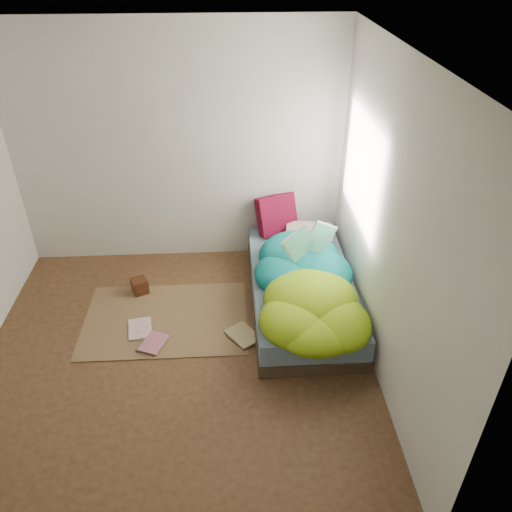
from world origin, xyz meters
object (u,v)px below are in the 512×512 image
at_px(open_book, 311,232).
at_px(floor_book_b, 144,340).
at_px(bed, 301,291).
at_px(floor_book_a, 128,331).
at_px(wooden_box, 140,286).
at_px(pillow_magenta, 277,215).

relative_size(open_book, floor_book_b, 1.75).
height_order(open_book, floor_book_b, open_book).
relative_size(bed, floor_book_a, 6.62).
bearing_deg(wooden_box, floor_book_b, -80.06).
distance_m(bed, floor_book_a, 1.75).
relative_size(pillow_magenta, floor_book_a, 1.45).
relative_size(bed, floor_book_b, 7.16).
xyz_separation_m(open_book, floor_book_b, (-1.60, -0.53, -0.80)).
bearing_deg(wooden_box, bed, -9.54).
height_order(wooden_box, floor_book_b, wooden_box).
bearing_deg(pillow_magenta, open_book, -97.10).
xyz_separation_m(floor_book_a, floor_book_b, (0.17, -0.15, 0.00)).
distance_m(wooden_box, floor_book_a, 0.63).
bearing_deg(pillow_magenta, floor_book_b, -157.31).
height_order(bed, floor_book_b, bed).
height_order(pillow_magenta, floor_book_b, pillow_magenta).
bearing_deg(pillow_magenta, floor_book_a, -163.81).
distance_m(bed, pillow_magenta, 1.00).
bearing_deg(floor_book_b, floor_book_a, 161.73).
height_order(bed, floor_book_a, bed).
bearing_deg(open_book, bed, -167.91).
bearing_deg(bed, floor_book_a, -168.70).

